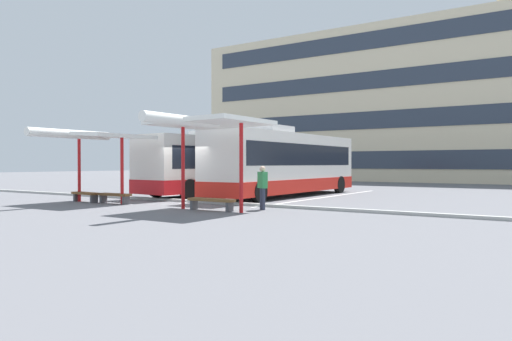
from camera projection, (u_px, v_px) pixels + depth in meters
name	position (u px, v px, depth m)	size (l,w,h in m)	color
ground_plane	(192.00, 202.00, 21.74)	(160.00, 160.00, 0.00)	slate
terminal_building	(403.00, 106.00, 49.22)	(42.00, 10.29, 18.11)	beige
coach_bus_0	(232.00, 166.00, 27.40)	(3.85, 12.41, 3.53)	silver
coach_bus_1	(287.00, 164.00, 25.40)	(2.60, 12.02, 3.66)	silver
lane_stripe_0	(211.00, 192.00, 29.01)	(0.16, 14.00, 0.01)	white
lane_stripe_1	(264.00, 195.00, 26.94)	(0.16, 14.00, 0.01)	white
lane_stripe_2	(326.00, 197.00, 24.86)	(0.16, 14.00, 0.01)	white
waiting_shelter_0	(94.00, 136.00, 21.00)	(3.90, 5.07, 3.20)	red
bench_0	(85.00, 195.00, 21.69)	(1.74, 0.60, 0.45)	brown
bench_1	(114.00, 196.00, 20.82)	(1.73, 0.48, 0.45)	brown
waiting_shelter_1	(206.00, 125.00, 17.47)	(3.75, 5.12, 3.42)	red
bench_2	(211.00, 201.00, 17.76)	(1.98, 0.43, 0.45)	brown
platform_kerb	(189.00, 201.00, 21.57)	(44.00, 0.24, 0.12)	#ADADA8
waiting_passenger_0	(263.00, 184.00, 18.06)	(0.52, 0.45, 1.66)	#33384C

